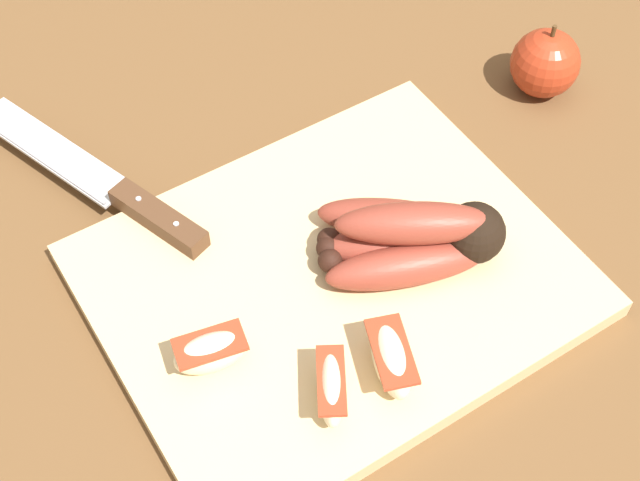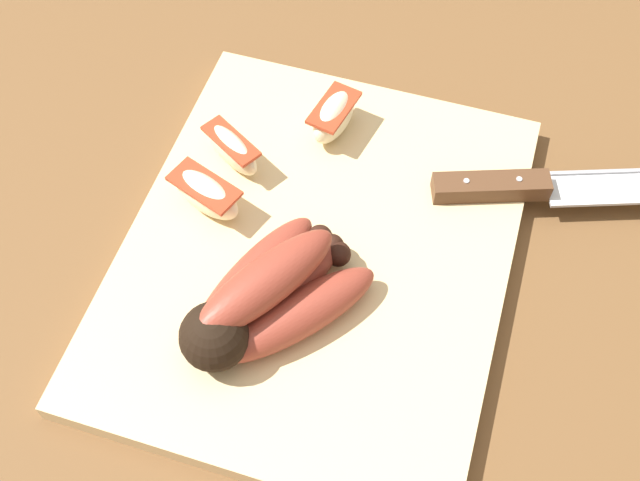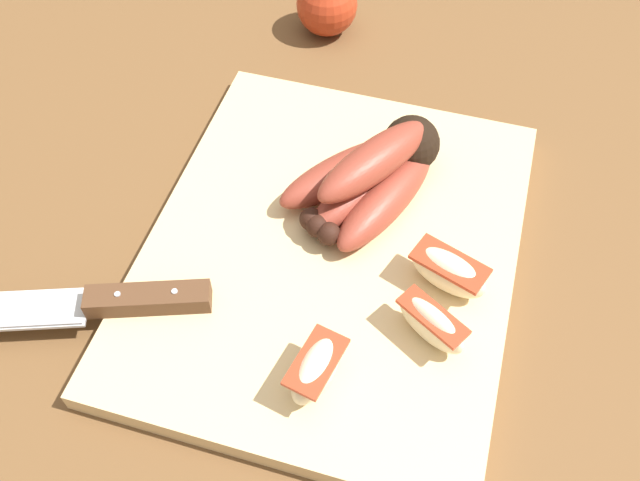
{
  "view_description": "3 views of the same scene",
  "coord_description": "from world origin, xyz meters",
  "px_view_note": "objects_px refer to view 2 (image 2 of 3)",
  "views": [
    {
      "loc": [
        -0.22,
        -0.36,
        0.63
      ],
      "look_at": [
        0.01,
        0.01,
        0.05
      ],
      "focal_mm": 49.92,
      "sensor_mm": 36.0,
      "label": 1
    },
    {
      "loc": [
        0.34,
        0.1,
        0.57
      ],
      "look_at": [
        0.02,
        -0.0,
        0.05
      ],
      "focal_mm": 44.45,
      "sensor_mm": 36.0,
      "label": 2
    },
    {
      "loc": [
        -0.33,
        -0.1,
        0.51
      ],
      "look_at": [
        -0.01,
        -0.0,
        0.06
      ],
      "focal_mm": 39.34,
      "sensor_mm": 36.0,
      "label": 3
    }
  ],
  "objects_px": {
    "chefs_knife": "(546,186)",
    "banana_bunch": "(264,298)",
    "apple_wedge_far": "(205,196)",
    "apple_wedge_middle": "(334,116)",
    "apple_wedge_near": "(232,149)"
  },
  "relations": [
    {
      "from": "chefs_knife",
      "to": "banana_bunch",
      "type": "bearing_deg",
      "value": -46.22
    },
    {
      "from": "banana_bunch",
      "to": "chefs_knife",
      "type": "height_order",
      "value": "banana_bunch"
    },
    {
      "from": "banana_bunch",
      "to": "apple_wedge_far",
      "type": "xyz_separation_m",
      "value": [
        -0.08,
        -0.08,
        -0.0
      ]
    },
    {
      "from": "chefs_knife",
      "to": "apple_wedge_middle",
      "type": "bearing_deg",
      "value": -92.98
    },
    {
      "from": "apple_wedge_near",
      "to": "apple_wedge_middle",
      "type": "height_order",
      "value": "apple_wedge_middle"
    },
    {
      "from": "chefs_knife",
      "to": "apple_wedge_far",
      "type": "bearing_deg",
      "value": -68.8
    },
    {
      "from": "banana_bunch",
      "to": "apple_wedge_middle",
      "type": "bearing_deg",
      "value": -179.2
    },
    {
      "from": "chefs_knife",
      "to": "apple_wedge_near",
      "type": "distance_m",
      "value": 0.27
    },
    {
      "from": "banana_bunch",
      "to": "apple_wedge_middle",
      "type": "distance_m",
      "value": 0.19
    },
    {
      "from": "apple_wedge_middle",
      "to": "apple_wedge_far",
      "type": "bearing_deg",
      "value": -33.95
    },
    {
      "from": "banana_bunch",
      "to": "chefs_knife",
      "type": "bearing_deg",
      "value": 133.78
    },
    {
      "from": "chefs_knife",
      "to": "apple_wedge_middle",
      "type": "height_order",
      "value": "apple_wedge_middle"
    },
    {
      "from": "apple_wedge_near",
      "to": "apple_wedge_far",
      "type": "height_order",
      "value": "same"
    },
    {
      "from": "apple_wedge_far",
      "to": "apple_wedge_near",
      "type": "bearing_deg",
      "value": 175.75
    },
    {
      "from": "banana_bunch",
      "to": "chefs_knife",
      "type": "distance_m",
      "value": 0.27
    }
  ]
}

